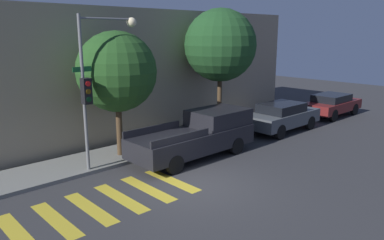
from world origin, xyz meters
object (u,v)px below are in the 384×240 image
(pickup_truck, at_px, (199,134))
(tree_near_corner, at_px, (117,72))
(tree_midblock, at_px, (220,45))
(sedan_near_corner, at_px, (282,116))
(sedan_middle, at_px, (332,104))
(traffic_light_pole, at_px, (97,73))

(pickup_truck, distance_m, tree_near_corner, 4.16)
(pickup_truck, distance_m, tree_midblock, 5.26)
(sedan_near_corner, bearing_deg, tree_near_corner, 166.61)
(pickup_truck, height_order, tree_near_corner, tree_near_corner)
(pickup_truck, bearing_deg, sedan_middle, -0.00)
(traffic_light_pole, height_order, sedan_near_corner, traffic_light_pole)
(traffic_light_pole, height_order, tree_near_corner, traffic_light_pole)
(traffic_light_pole, bearing_deg, sedan_middle, -4.81)
(sedan_near_corner, height_order, tree_near_corner, tree_near_corner)
(tree_near_corner, height_order, tree_midblock, tree_midblock)
(sedan_near_corner, relative_size, sedan_middle, 1.03)
(pickup_truck, height_order, sedan_middle, pickup_truck)
(sedan_middle, relative_size, tree_midblock, 0.70)
(sedan_near_corner, xyz_separation_m, tree_midblock, (-2.60, 2.03, 3.61))
(tree_near_corner, bearing_deg, tree_midblock, 0.00)
(tree_near_corner, distance_m, tree_midblock, 5.97)
(traffic_light_pole, distance_m, tree_near_corner, 1.49)
(traffic_light_pole, distance_m, pickup_truck, 4.84)
(traffic_light_pole, relative_size, pickup_truck, 1.03)
(traffic_light_pole, relative_size, sedan_near_corner, 1.27)
(pickup_truck, relative_size, tree_near_corner, 1.07)
(sedan_middle, height_order, tree_near_corner, tree_near_corner)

